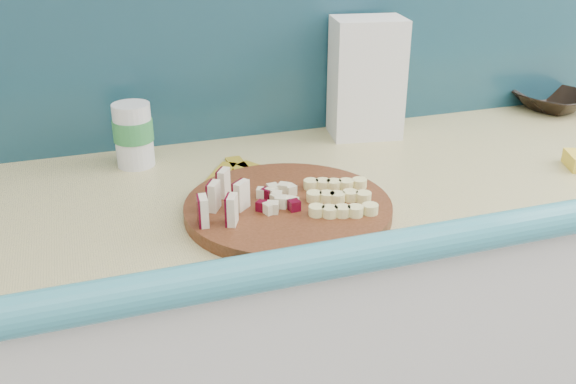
# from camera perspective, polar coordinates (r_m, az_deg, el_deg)

# --- Properties ---
(kitchen_counter) EXTENTS (2.20, 0.63, 0.91)m
(kitchen_counter) POSITION_cam_1_polar(r_m,az_deg,el_deg) (1.59, 11.17, -12.66)
(kitchen_counter) COLOR white
(kitchen_counter) RESTS_ON ground
(backsplash) EXTENTS (2.20, 0.02, 0.50)m
(backsplash) POSITION_cam_1_polar(r_m,az_deg,el_deg) (1.55, 8.04, 15.17)
(backsplash) COLOR teal
(backsplash) RESTS_ON kitchen_counter
(cutting_board) EXTENTS (0.44, 0.44, 0.02)m
(cutting_board) POSITION_cam_1_polar(r_m,az_deg,el_deg) (1.11, 0.00, -1.46)
(cutting_board) COLOR #43210E
(cutting_board) RESTS_ON kitchen_counter
(apple_wedges) EXTENTS (0.10, 0.14, 0.05)m
(apple_wedges) POSITION_cam_1_polar(r_m,az_deg,el_deg) (1.07, -5.86, -0.60)
(apple_wedges) COLOR beige
(apple_wedges) RESTS_ON cutting_board
(apple_chunks) EXTENTS (0.06, 0.06, 0.02)m
(apple_chunks) POSITION_cam_1_polar(r_m,az_deg,el_deg) (1.10, -1.19, -0.55)
(apple_chunks) COLOR #F1ECC1
(apple_chunks) RESTS_ON cutting_board
(banana_slices) EXTENTS (0.14, 0.15, 0.02)m
(banana_slices) POSITION_cam_1_polar(r_m,az_deg,el_deg) (1.11, 4.53, -0.42)
(banana_slices) COLOR #F9F098
(banana_slices) RESTS_ON cutting_board
(brown_bowl) EXTENTS (0.24, 0.24, 0.05)m
(brown_bowl) POSITION_cam_1_polar(r_m,az_deg,el_deg) (1.80, 22.51, 7.49)
(brown_bowl) COLOR black
(brown_bowl) RESTS_ON kitchen_counter
(flour_bag) EXTENTS (0.17, 0.13, 0.27)m
(flour_bag) POSITION_cam_1_polar(r_m,az_deg,el_deg) (1.47, 6.98, 10.01)
(flour_bag) COLOR white
(flour_bag) RESTS_ON kitchen_counter
(canister) EXTENTS (0.08, 0.08, 0.13)m
(canister) POSITION_cam_1_polar(r_m,az_deg,el_deg) (1.33, -13.58, 5.06)
(canister) COLOR silver
(canister) RESTS_ON kitchen_counter
(banana_peel) EXTENTS (0.21, 0.17, 0.01)m
(banana_peel) POSITION_cam_1_polar(r_m,az_deg,el_deg) (1.28, -4.04, 1.69)
(banana_peel) COLOR gold
(banana_peel) RESTS_ON kitchen_counter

